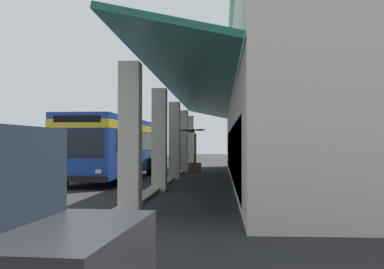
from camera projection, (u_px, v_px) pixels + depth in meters
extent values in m
plane|color=#262628|center=(268.00, 180.00, 23.61)|extent=(120.00, 120.00, 0.00)
cube|color=#9E998E|center=(171.00, 178.00, 23.99)|extent=(35.21, 0.50, 0.12)
cube|color=beige|center=(361.00, 108.00, 23.46)|extent=(29.34, 13.15, 7.27)
cube|color=silver|center=(361.00, 31.00, 23.54)|extent=(29.64, 13.45, 0.60)
cube|color=beige|center=(190.00, 142.00, 35.73)|extent=(0.55, 0.55, 4.00)
cube|color=beige|center=(184.00, 141.00, 29.88)|extent=(0.55, 0.55, 4.00)
cube|color=beige|center=(175.00, 141.00, 24.02)|extent=(0.55, 0.55, 4.00)
cube|color=beige|center=(159.00, 140.00, 18.17)|extent=(0.55, 0.55, 4.00)
cube|color=beige|center=(130.00, 137.00, 12.31)|extent=(0.55, 0.55, 4.00)
cube|color=#19594C|center=(200.00, 95.00, 23.99)|extent=(29.34, 3.16, 0.82)
cube|color=#19232D|center=(232.00, 152.00, 23.82)|extent=(24.65, 0.08, 2.40)
cube|color=#193D9E|center=(114.00, 146.00, 23.75)|extent=(11.09, 2.96, 2.75)
cube|color=yellow|center=(114.00, 128.00, 23.77)|extent=(11.11, 2.98, 0.36)
cube|color=#19232D|center=(116.00, 142.00, 24.05)|extent=(9.33, 2.93, 0.90)
cube|color=#19232D|center=(77.00, 143.00, 18.31)|extent=(0.14, 2.24, 1.20)
cube|color=black|center=(77.00, 119.00, 18.32)|extent=(0.13, 1.94, 0.28)
cube|color=black|center=(76.00, 179.00, 18.15)|extent=(0.29, 2.45, 0.24)
cube|color=silver|center=(99.00, 171.00, 18.15)|extent=(0.07, 0.24, 0.16)
cube|color=silver|center=(55.00, 171.00, 18.33)|extent=(0.07, 0.24, 0.16)
cube|color=silver|center=(122.00, 118.00, 25.27)|extent=(2.47, 1.87, 0.24)
cylinder|color=black|center=(120.00, 175.00, 19.98)|extent=(1.00, 0.30, 1.00)
cylinder|color=black|center=(63.00, 174.00, 20.24)|extent=(1.00, 0.30, 1.00)
cylinder|color=black|center=(150.00, 167.00, 26.66)|extent=(1.00, 0.30, 1.00)
cylinder|color=black|center=(107.00, 167.00, 26.91)|extent=(1.00, 0.30, 1.00)
cylinder|color=#726651|center=(37.00, 188.00, 15.02)|extent=(0.16, 0.16, 0.81)
cylinder|color=#726651|center=(24.00, 188.00, 14.91)|extent=(0.16, 0.16, 0.81)
cube|color=#B23333|center=(31.00, 166.00, 14.98)|extent=(0.49, 0.27, 0.61)
sphere|color=#8C664C|center=(31.00, 153.00, 14.99)|extent=(0.22, 0.22, 0.22)
cylinder|color=#B23333|center=(36.00, 165.00, 15.26)|extent=(0.09, 0.09, 0.55)
cylinder|color=#B23333|center=(25.00, 165.00, 14.71)|extent=(0.09, 0.09, 0.55)
cube|color=brown|center=(195.00, 168.00, 29.52)|extent=(0.76, 0.76, 0.61)
cylinder|color=#332319|center=(195.00, 163.00, 29.53)|extent=(0.64, 0.64, 0.02)
cylinder|color=brown|center=(195.00, 148.00, 29.55)|extent=(0.16, 0.16, 1.89)
ellipsoid|color=#195123|center=(193.00, 130.00, 29.17)|extent=(0.87, 0.40, 0.19)
ellipsoid|color=#195123|center=(200.00, 130.00, 29.35)|extent=(0.58, 0.78, 0.17)
ellipsoid|color=#195123|center=(198.00, 130.00, 29.88)|extent=(0.75, 0.58, 0.16)
ellipsoid|color=#195123|center=(192.00, 132.00, 30.06)|extent=(1.05, 0.70, 0.17)
ellipsoid|color=#195123|center=(187.00, 130.00, 29.45)|extent=(0.51, 1.01, 0.17)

